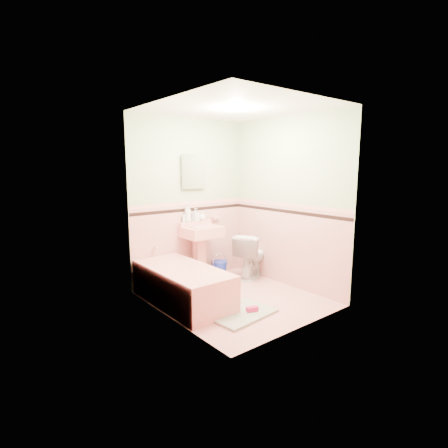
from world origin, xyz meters
TOP-DOWN VIEW (x-y plane):
  - floor at (0.00, 0.00)m, footprint 2.20×2.20m
  - ceiling at (0.00, 0.00)m, footprint 2.20×2.20m
  - wall_back at (0.00, 1.10)m, footprint 2.50×0.00m
  - wall_front at (0.00, -1.10)m, footprint 2.50×0.00m
  - wall_left at (-1.00, 0.00)m, footprint 0.00×2.50m
  - wall_right at (1.00, 0.00)m, footprint 0.00×2.50m
  - wainscot_back at (0.00, 1.09)m, footprint 2.00×0.00m
  - wainscot_front at (0.00, -1.09)m, footprint 2.00×0.00m
  - wainscot_left at (-0.99, 0.00)m, footprint 0.00×2.20m
  - wainscot_right at (0.99, 0.00)m, footprint 0.00×2.20m
  - accent_back at (0.00, 1.08)m, footprint 2.00×0.00m
  - accent_front at (0.00, -1.08)m, footprint 2.00×0.00m
  - accent_left at (-0.98, 0.00)m, footprint 0.00×2.20m
  - accent_right at (0.98, 0.00)m, footprint 0.00×2.20m
  - cap_back at (0.00, 1.08)m, footprint 2.00×0.00m
  - cap_front at (0.00, -1.08)m, footprint 2.00×0.00m
  - cap_left at (-0.98, 0.00)m, footprint 0.00×2.20m
  - cap_right at (0.98, 0.00)m, footprint 0.00×2.20m
  - bathtub at (-0.63, 0.33)m, footprint 0.70×1.50m
  - tub_faucet at (-0.63, 1.05)m, footprint 0.04×0.12m
  - sink at (0.05, 0.86)m, footprint 0.56×0.48m
  - sink_faucet at (0.05, 1.00)m, footprint 0.02×0.02m
  - medicine_cabinet at (0.05, 1.07)m, footprint 0.37×0.04m
  - soap_dish at (0.47, 1.06)m, footprint 0.12×0.07m
  - soap_bottle_left at (-0.08, 1.04)m, footprint 0.11×0.11m
  - soap_bottle_mid at (0.06, 1.04)m, footprint 0.11×0.11m
  - soap_bottle_right at (0.19, 1.04)m, footprint 0.14×0.14m
  - tube at (-0.15, 1.04)m, footprint 0.04×0.04m
  - toilet at (0.84, 0.58)m, footprint 0.81×0.66m
  - bucket at (0.43, 0.91)m, footprint 0.32×0.32m
  - bath_mat at (-0.28, -0.43)m, footprint 0.85×0.61m
  - shoe at (-0.16, -0.50)m, footprint 0.16×0.11m

SIDE VIEW (x-z plane):
  - floor at x=0.00m, z-range 0.00..0.00m
  - bath_mat at x=-0.28m, z-range 0.00..0.03m
  - shoe at x=-0.16m, z-range 0.03..0.09m
  - bucket at x=0.43m, z-range 0.00..0.26m
  - bathtub at x=-0.63m, z-range 0.00..0.45m
  - toilet at x=0.84m, z-range 0.00..0.72m
  - sink at x=0.05m, z-range 0.00..0.88m
  - wainscot_back at x=0.00m, z-range -0.40..1.60m
  - wainscot_front at x=0.00m, z-range -0.40..1.60m
  - wainscot_left at x=-0.99m, z-range -0.50..1.70m
  - wainscot_right at x=0.99m, z-range -0.50..1.70m
  - tub_faucet at x=-0.63m, z-range 0.61..0.65m
  - sink_faucet at x=0.05m, z-range 0.90..1.00m
  - soap_dish at x=0.47m, z-range 0.93..0.97m
  - tube at x=-0.15m, z-range 0.94..1.06m
  - soap_bottle_right at x=0.19m, z-range 0.94..1.08m
  - soap_bottle_mid at x=0.06m, z-range 0.94..1.14m
  - soap_bottle_left at x=-0.08m, z-range 0.94..1.21m
  - accent_left at x=-0.98m, z-range 0.02..2.22m
  - accent_right at x=0.98m, z-range 0.02..2.22m
  - accent_back at x=0.00m, z-range 0.12..2.12m
  - accent_front at x=0.00m, z-range 0.12..2.12m
  - cap_back at x=0.00m, z-range 0.22..2.22m
  - cap_front at x=0.00m, z-range 0.22..2.22m
  - cap_left at x=-0.98m, z-range 0.12..2.32m
  - cap_right at x=0.98m, z-range 0.12..2.32m
  - wall_back at x=0.00m, z-range 0.00..2.50m
  - wall_front at x=0.00m, z-range 0.00..2.50m
  - wall_left at x=-1.00m, z-range 0.00..2.50m
  - wall_right at x=1.00m, z-range 0.00..2.50m
  - medicine_cabinet at x=0.05m, z-range 1.47..1.93m
  - ceiling at x=0.00m, z-range 2.50..2.50m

